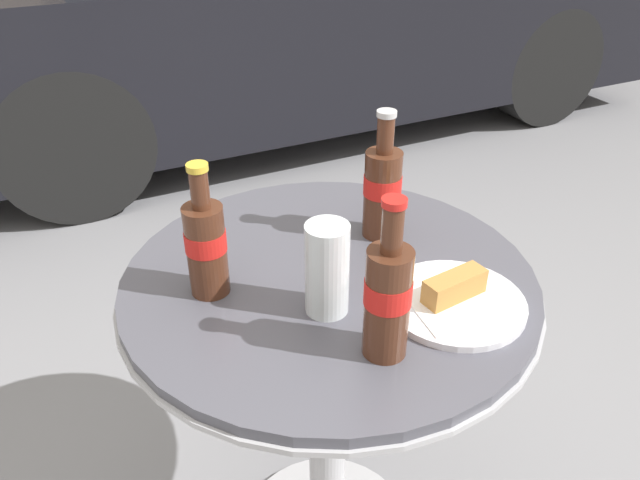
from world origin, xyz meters
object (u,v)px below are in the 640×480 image
Objects in this scene: cola_bottle_center at (206,244)px; bistro_table at (328,354)px; drinking_glass at (327,273)px; cola_bottle_right at (382,189)px; cola_bottle_left at (388,296)px; lunch_plate_near at (454,299)px.

bistro_table is at bearing -12.61° from cola_bottle_center.
cola_bottle_center is at bearing 139.56° from drinking_glass.
cola_bottle_center is at bearing -174.23° from cola_bottle_right.
cola_bottle_right reaches higher than cola_bottle_center.
cola_bottle_left reaches higher than cola_bottle_center.
bistro_table is 3.05× the size of cola_bottle_right.
cola_bottle_right is 0.26m from drinking_glass.
bistro_table is 3.25× the size of cola_bottle_center.
bistro_table is at bearing -151.86° from cola_bottle_right.
drinking_glass is at bearing -139.85° from cola_bottle_right.
drinking_glass is (-0.05, -0.09, 0.25)m from bistro_table.
cola_bottle_right is 0.26m from lunch_plate_near.
bistro_table is at bearing 85.96° from cola_bottle_left.
cola_bottle_right is 1.59× the size of drinking_glass.
drinking_glass reaches higher than lunch_plate_near.
cola_bottle_left is at bearing -54.19° from cola_bottle_center.
lunch_plate_near is at bearing -91.37° from cola_bottle_right.
cola_bottle_right reaches higher than drinking_glass.
bistro_table is 3.29× the size of lunch_plate_near.
lunch_plate_near is (0.19, -0.08, -0.06)m from drinking_glass.
cola_bottle_left is at bearing -75.78° from drinking_glass.
lunch_plate_near is (-0.01, -0.25, -0.08)m from cola_bottle_right.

